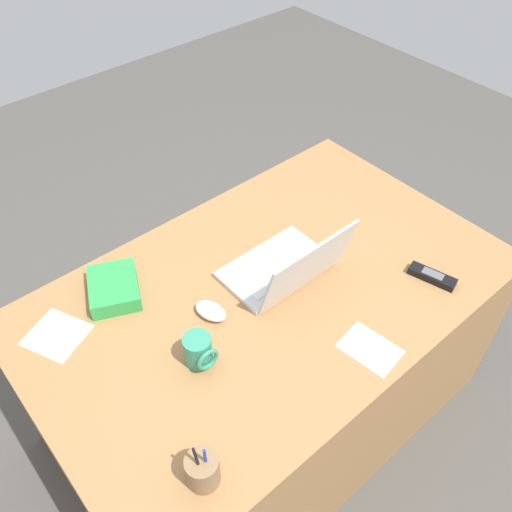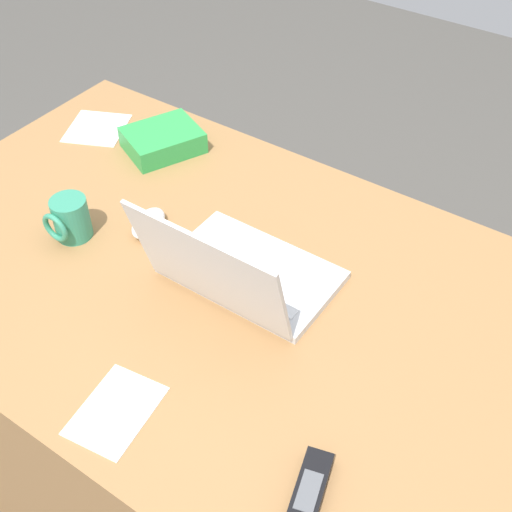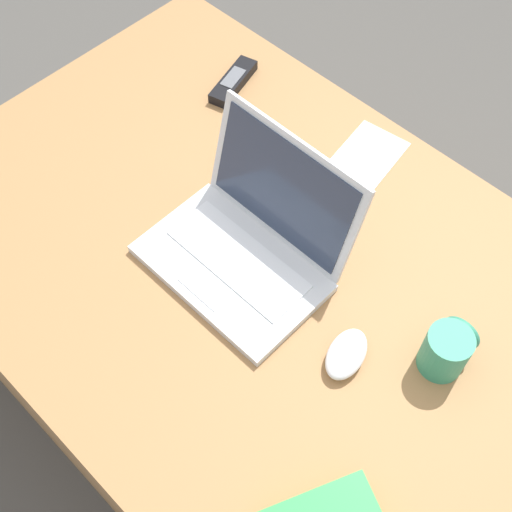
% 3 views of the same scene
% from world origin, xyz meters
% --- Properties ---
extents(ground_plane, '(6.00, 6.00, 0.00)m').
position_xyz_m(ground_plane, '(0.00, 0.00, 0.00)').
color(ground_plane, '#4C4944').
extents(desk, '(1.50, 0.94, 0.71)m').
position_xyz_m(desk, '(0.00, 0.00, 0.36)').
color(desk, '#9E7042').
rests_on(desk, ground).
extents(laptop, '(0.34, 0.28, 0.23)m').
position_xyz_m(laptop, '(-0.07, -0.00, 0.76)').
color(laptop, silver).
rests_on(laptop, desk).
extents(computer_mouse, '(0.09, 0.12, 0.04)m').
position_xyz_m(computer_mouse, '(0.20, -0.04, 0.73)').
color(computer_mouse, white).
rests_on(computer_mouse, desk).
extents(coffee_mug_white, '(0.08, 0.09, 0.10)m').
position_xyz_m(coffee_mug_white, '(0.32, 0.07, 0.76)').
color(coffee_mug_white, '#338C6B').
rests_on(coffee_mug_white, desk).
extents(cordless_phone, '(0.08, 0.16, 0.03)m').
position_xyz_m(cordless_phone, '(-0.42, 0.30, 0.73)').
color(cordless_phone, black).
rests_on(cordless_phone, desk).
extents(paper_note_left, '(0.14, 0.18, 0.00)m').
position_xyz_m(paper_note_left, '(-0.07, 0.35, 0.72)').
color(paper_note_left, white).
rests_on(paper_note_left, desk).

